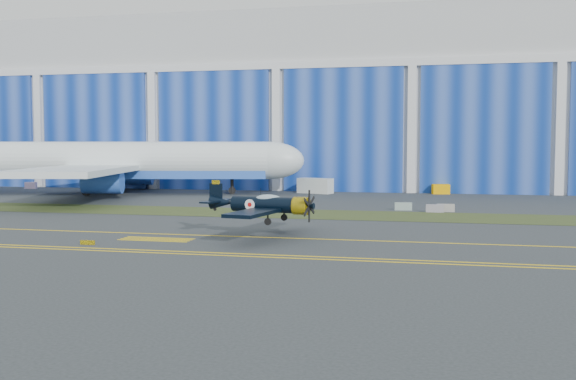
% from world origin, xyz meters
% --- Properties ---
extents(ground, '(260.00, 260.00, 0.00)m').
position_xyz_m(ground, '(0.00, 0.00, 0.00)').
color(ground, '#33383C').
rests_on(ground, ground).
extents(grass_median, '(260.00, 10.00, 0.02)m').
position_xyz_m(grass_median, '(0.00, 14.00, 0.02)').
color(grass_median, '#475128').
rests_on(grass_median, ground).
extents(hangar, '(220.00, 45.70, 30.00)m').
position_xyz_m(hangar, '(0.00, 71.79, 14.96)').
color(hangar, silver).
rests_on(hangar, ground).
extents(taxiway_centreline, '(200.00, 0.20, 0.02)m').
position_xyz_m(taxiway_centreline, '(0.00, -5.00, 0.01)').
color(taxiway_centreline, yellow).
rests_on(taxiway_centreline, ground).
extents(edge_line_near, '(80.00, 0.20, 0.02)m').
position_xyz_m(edge_line_near, '(0.00, -14.50, 0.01)').
color(edge_line_near, yellow).
rests_on(edge_line_near, ground).
extents(edge_line_far, '(80.00, 0.20, 0.02)m').
position_xyz_m(edge_line_far, '(0.00, -13.50, 0.01)').
color(edge_line_far, yellow).
rests_on(edge_line_far, ground).
extents(hold_short_ladder, '(6.00, 2.40, 0.02)m').
position_xyz_m(hold_short_ladder, '(-18.00, -8.10, 0.01)').
color(hold_short_ladder, yellow).
rests_on(hold_short_ladder, ground).
extents(guard_board_left, '(1.20, 0.15, 0.35)m').
position_xyz_m(guard_board_left, '(-22.00, -12.00, 0.17)').
color(guard_board_left, yellow).
rests_on(guard_board_left, ground).
extents(warbird, '(12.66, 14.48, 3.83)m').
position_xyz_m(warbird, '(-9.73, -4.89, 2.75)').
color(warbird, black).
rests_on(warbird, ground).
extents(jetliner, '(76.49, 68.82, 23.04)m').
position_xyz_m(jetliner, '(-44.86, 36.81, 11.52)').
color(jetliner, white).
rests_on(jetliner, ground).
extents(shipping_container, '(5.88, 3.79, 2.37)m').
position_xyz_m(shipping_container, '(-14.69, 45.07, 1.19)').
color(shipping_container, silver).
rests_on(shipping_container, ground).
extents(tug, '(2.85, 2.09, 1.51)m').
position_xyz_m(tug, '(4.61, 47.88, 0.75)').
color(tug, '#FEAF00').
rests_on(tug, ground).
extents(cart, '(2.13, 1.64, 1.12)m').
position_xyz_m(cart, '(-64.95, 44.88, 0.56)').
color(cart, '#F9C9EB').
rests_on(cart, ground).
extents(barrier_a, '(2.05, 0.81, 0.90)m').
position_xyz_m(barrier_a, '(0.37, 20.80, 0.45)').
color(barrier_a, '#899F97').
rests_on(barrier_a, ground).
extents(barrier_b, '(2.01, 0.62, 0.90)m').
position_xyz_m(barrier_b, '(4.01, 19.02, 0.45)').
color(barrier_b, gray).
rests_on(barrier_b, ground).
extents(barrier_c, '(2.04, 0.76, 0.90)m').
position_xyz_m(barrier_c, '(5.20, 19.98, 0.45)').
color(barrier_c, gray).
rests_on(barrier_c, ground).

